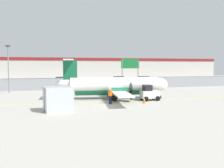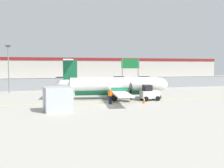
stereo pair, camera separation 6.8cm
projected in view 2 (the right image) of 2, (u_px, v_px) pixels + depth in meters
name	position (u px, v px, depth m)	size (l,w,h in m)	color
ground_plane	(111.00, 102.00, 28.85)	(140.00, 140.00, 0.01)	#ADA89E
perimeter_fence	(88.00, 83.00, 44.20)	(98.00, 0.10, 2.10)	gray
parking_lot_strip	(80.00, 84.00, 55.36)	(98.00, 17.00, 0.12)	#38383A
background_building	(71.00, 69.00, 72.97)	(91.00, 8.10, 6.50)	beige
commuter_airplane	(116.00, 86.00, 31.24)	(14.23, 16.07, 4.92)	white
baggage_tug	(149.00, 93.00, 29.71)	(2.36, 1.44, 1.88)	silver
ground_crew_worker	(110.00, 95.00, 27.03)	(0.55, 0.41, 1.70)	#191E4C
cargo_container	(58.00, 99.00, 22.65)	(2.69, 2.35, 2.20)	#B7BCC1
traffic_cone_near_left	(144.00, 100.00, 27.64)	(0.36, 0.36, 0.64)	orange
traffic_cone_near_right	(120.00, 96.00, 31.37)	(0.36, 0.36, 0.64)	orange
traffic_cone_far_left	(60.00, 96.00, 32.14)	(0.36, 0.36, 0.64)	orange
parked_car_0	(5.00, 83.00, 48.17)	(4.22, 2.04, 1.58)	black
parked_car_1	(40.00, 82.00, 50.96)	(4.35, 2.33, 1.58)	navy
parked_car_2	(62.00, 80.00, 57.46)	(4.38, 2.41, 1.58)	slate
parked_car_3	(85.00, 82.00, 51.24)	(4.29, 2.19, 1.58)	silver
parked_car_4	(103.00, 82.00, 50.39)	(4.36, 2.35, 1.58)	red
parked_car_5	(118.00, 80.00, 60.20)	(4.21, 2.03, 1.58)	slate
parked_car_6	(144.00, 79.00, 60.50)	(4.29, 2.20, 1.58)	silver
apron_light_pole	(8.00, 65.00, 37.91)	(0.70, 0.30, 7.27)	slate
highway_sign	(130.00, 66.00, 47.60)	(3.60, 0.14, 5.50)	slate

